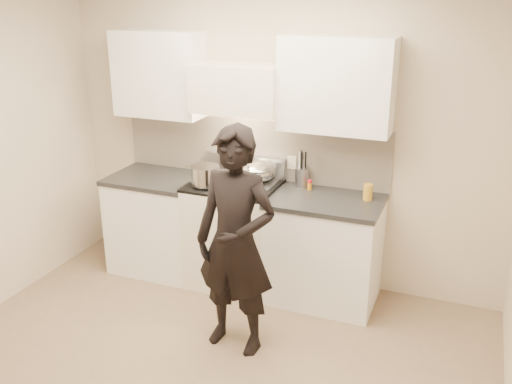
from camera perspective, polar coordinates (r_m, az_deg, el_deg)
ground_plane at (r=4.16m, az=-6.39°, el=-18.31°), size 4.00×4.00×0.00m
room_shell at (r=3.75m, az=-5.47°, el=4.92°), size 4.04×3.54×2.70m
stove at (r=5.12m, az=-2.18°, el=-4.13°), size 0.76×0.65×0.96m
counter_right at (r=4.88m, az=6.83°, el=-5.71°), size 0.92×0.67×0.92m
counter_left at (r=5.47m, az=-9.70°, el=-2.97°), size 0.82×0.67×0.92m
wok at (r=4.94m, az=0.09°, el=2.11°), size 0.34×0.42×0.27m
stock_pot at (r=4.88m, az=-5.10°, el=1.67°), size 0.35×0.27×0.16m
utensil_crock at (r=4.94m, az=4.62°, el=1.65°), size 0.12×0.12×0.32m
spice_jar at (r=4.88m, az=5.38°, el=0.71°), size 0.04×0.04×0.09m
oil_glass at (r=4.71m, az=11.13°, el=-0.01°), size 0.08×0.08×0.13m
person at (r=4.07m, az=-2.05°, el=-5.04°), size 0.65×0.46×1.69m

